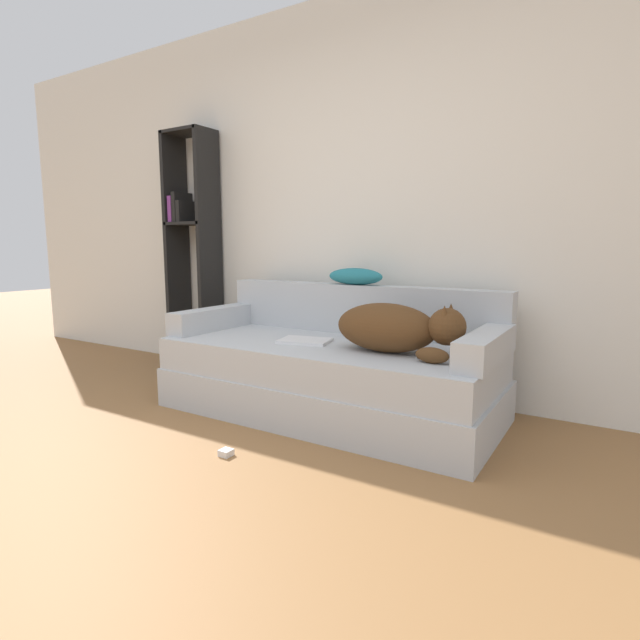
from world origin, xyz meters
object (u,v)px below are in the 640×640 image
(laptop, at_px, (305,341))
(power_adapter, at_px, (226,453))
(throw_pillow, at_px, (355,276))
(couch, at_px, (328,379))
(bookshelf, at_px, (192,240))
(dog, at_px, (395,328))

(laptop, xyz_separation_m, power_adapter, (0.03, -0.74, -0.43))
(throw_pillow, bearing_deg, power_adapter, -94.08)
(couch, height_order, bookshelf, bookshelf)
(dog, bearing_deg, power_adapter, -126.58)
(bookshelf, xyz_separation_m, power_adapter, (1.49, -1.26, -1.05))
(couch, height_order, power_adapter, couch)
(dog, relative_size, bookshelf, 0.38)
(throw_pillow, bearing_deg, laptop, -104.07)
(couch, relative_size, bookshelf, 1.04)
(laptop, bearing_deg, power_adapter, -100.80)
(laptop, bearing_deg, couch, 13.66)
(dog, xyz_separation_m, power_adapter, (-0.56, -0.75, -0.56))
(laptop, distance_m, throw_pillow, 0.58)
(couch, bearing_deg, dog, -7.27)
(couch, relative_size, dog, 2.77)
(dog, distance_m, laptop, 0.60)
(couch, height_order, dog, dog)
(throw_pillow, relative_size, power_adapter, 6.59)
(couch, distance_m, throw_pillow, 0.71)
(dog, relative_size, throw_pillow, 1.88)
(throw_pillow, distance_m, power_adapter, 1.43)
(laptop, height_order, power_adapter, laptop)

